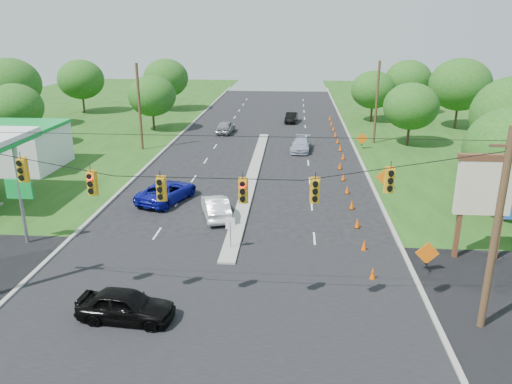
# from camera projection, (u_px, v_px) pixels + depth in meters

# --- Properties ---
(ground) EXTENTS (160.00, 160.00, 0.00)m
(ground) POSITION_uv_depth(u_px,v_px,m) (215.00, 304.00, 23.87)
(ground) COLOR black
(ground) RESTS_ON ground
(cross_street) EXTENTS (160.00, 14.00, 0.02)m
(cross_street) POSITION_uv_depth(u_px,v_px,m) (215.00, 304.00, 23.87)
(cross_street) COLOR black
(cross_street) RESTS_ON ground
(curb_left) EXTENTS (0.25, 110.00, 0.16)m
(curb_left) POSITION_uv_depth(u_px,v_px,m) (165.00, 150.00, 52.95)
(curb_left) COLOR gray
(curb_left) RESTS_ON ground
(curb_right) EXTENTS (0.25, 110.00, 0.16)m
(curb_right) POSITION_uv_depth(u_px,v_px,m) (357.00, 154.00, 51.46)
(curb_right) COLOR gray
(curb_right) RESTS_ON ground
(median) EXTENTS (1.00, 34.00, 0.18)m
(median) POSITION_uv_depth(u_px,v_px,m) (252.00, 177.00, 43.70)
(median) COLOR gray
(median) RESTS_ON ground
(median_sign) EXTENTS (0.55, 0.06, 2.05)m
(median_sign) POSITION_uv_depth(u_px,v_px,m) (230.00, 227.00, 29.07)
(median_sign) COLOR gray
(median_sign) RESTS_ON ground
(signal_span) EXTENTS (25.60, 0.32, 9.00)m
(signal_span) POSITION_uv_depth(u_px,v_px,m) (207.00, 214.00, 21.34)
(signal_span) COLOR #422D1C
(signal_span) RESTS_ON ground
(utility_pole_far_left) EXTENTS (0.28, 0.28, 9.00)m
(utility_pole_far_left) POSITION_uv_depth(u_px,v_px,m) (140.00, 107.00, 51.69)
(utility_pole_far_left) COLOR #422D1C
(utility_pole_far_left) RESTS_ON ground
(utility_pole_far_right) EXTENTS (0.28, 0.28, 9.00)m
(utility_pole_far_right) POSITION_uv_depth(u_px,v_px,m) (377.00, 103.00, 54.57)
(utility_pole_far_right) COLOR #422D1C
(utility_pole_far_right) RESTS_ON ground
(pylon_sign) EXTENTS (5.90, 2.30, 6.12)m
(pylon_sign) POSITION_uv_depth(u_px,v_px,m) (488.00, 191.00, 27.39)
(pylon_sign) COLOR #59331E
(pylon_sign) RESTS_ON ground
(cone_0) EXTENTS (0.32, 0.32, 0.70)m
(cone_0) POSITION_uv_depth(u_px,v_px,m) (373.00, 274.00, 26.01)
(cone_0) COLOR #FE5100
(cone_0) RESTS_ON ground
(cone_1) EXTENTS (0.32, 0.32, 0.70)m
(cone_1) POSITION_uv_depth(u_px,v_px,m) (364.00, 245.00, 29.32)
(cone_1) COLOR #FE5100
(cone_1) RESTS_ON ground
(cone_2) EXTENTS (0.32, 0.32, 0.70)m
(cone_2) POSITION_uv_depth(u_px,v_px,m) (357.00, 223.00, 32.62)
(cone_2) COLOR #FE5100
(cone_2) RESTS_ON ground
(cone_3) EXTENTS (0.32, 0.32, 0.70)m
(cone_3) POSITION_uv_depth(u_px,v_px,m) (352.00, 205.00, 35.93)
(cone_3) COLOR #FE5100
(cone_3) RESTS_ON ground
(cone_4) EXTENTS (0.32, 0.32, 0.70)m
(cone_4) POSITION_uv_depth(u_px,v_px,m) (347.00, 189.00, 39.24)
(cone_4) COLOR #FE5100
(cone_4) RESTS_ON ground
(cone_5) EXTENTS (0.32, 0.32, 0.70)m
(cone_5) POSITION_uv_depth(u_px,v_px,m) (343.00, 177.00, 42.54)
(cone_5) COLOR #FE5100
(cone_5) RESTS_ON ground
(cone_6) EXTENTS (0.32, 0.32, 0.70)m
(cone_6) POSITION_uv_depth(u_px,v_px,m) (340.00, 166.00, 45.85)
(cone_6) COLOR #FE5100
(cone_6) RESTS_ON ground
(cone_7) EXTENTS (0.32, 0.32, 0.70)m
(cone_7) POSITION_uv_depth(u_px,v_px,m) (343.00, 156.00, 49.11)
(cone_7) COLOR #FE5100
(cone_7) RESTS_ON ground
(cone_8) EXTENTS (0.32, 0.32, 0.70)m
(cone_8) POSITION_uv_depth(u_px,v_px,m) (340.00, 148.00, 52.42)
(cone_8) COLOR #FE5100
(cone_8) RESTS_ON ground
(cone_9) EXTENTS (0.32, 0.32, 0.70)m
(cone_9) POSITION_uv_depth(u_px,v_px,m) (338.00, 141.00, 55.72)
(cone_9) COLOR #FE5100
(cone_9) RESTS_ON ground
(cone_10) EXTENTS (0.32, 0.32, 0.70)m
(cone_10) POSITION_uv_depth(u_px,v_px,m) (335.00, 134.00, 59.03)
(cone_10) COLOR #FE5100
(cone_10) RESTS_ON ground
(cone_11) EXTENTS (0.32, 0.32, 0.70)m
(cone_11) POSITION_uv_depth(u_px,v_px,m) (333.00, 128.00, 62.34)
(cone_11) COLOR #FE5100
(cone_11) RESTS_ON ground
(cone_12) EXTENTS (0.32, 0.32, 0.70)m
(cone_12) POSITION_uv_depth(u_px,v_px,m) (332.00, 123.00, 65.64)
(cone_12) COLOR #FE5100
(cone_12) RESTS_ON ground
(cone_13) EXTENTS (0.32, 0.32, 0.70)m
(cone_13) POSITION_uv_depth(u_px,v_px,m) (330.00, 118.00, 68.95)
(cone_13) COLOR #FE5100
(cone_13) RESTS_ON ground
(work_sign_0) EXTENTS (1.27, 0.58, 1.37)m
(work_sign_0) POSITION_uv_depth(u_px,v_px,m) (427.00, 254.00, 26.50)
(work_sign_0) COLOR black
(work_sign_0) RESTS_ON ground
(work_sign_1) EXTENTS (1.27, 0.58, 1.37)m
(work_sign_1) POSITION_uv_depth(u_px,v_px,m) (384.00, 178.00, 39.73)
(work_sign_1) COLOR black
(work_sign_1) RESTS_ON ground
(work_sign_2) EXTENTS (1.27, 0.58, 1.37)m
(work_sign_2) POSITION_uv_depth(u_px,v_px,m) (362.00, 139.00, 52.95)
(work_sign_2) COLOR black
(work_sign_2) RESTS_ON ground
(tree_2) EXTENTS (5.88, 5.88, 6.86)m
(tree_2) POSITION_uv_depth(u_px,v_px,m) (15.00, 107.00, 52.73)
(tree_2) COLOR black
(tree_2) RESTS_ON ground
(tree_3) EXTENTS (7.56, 7.56, 8.82)m
(tree_3) POSITION_uv_depth(u_px,v_px,m) (10.00, 84.00, 62.23)
(tree_3) COLOR black
(tree_3) RESTS_ON ground
(tree_4) EXTENTS (6.72, 6.72, 7.84)m
(tree_4) POSITION_uv_depth(u_px,v_px,m) (81.00, 79.00, 73.47)
(tree_4) COLOR black
(tree_4) RESTS_ON ground
(tree_5) EXTENTS (5.88, 5.88, 6.86)m
(tree_5) POSITION_uv_depth(u_px,v_px,m) (152.00, 96.00, 61.30)
(tree_5) COLOR black
(tree_5) RESTS_ON ground
(tree_6) EXTENTS (6.72, 6.72, 7.84)m
(tree_6) POSITION_uv_depth(u_px,v_px,m) (166.00, 78.00, 75.42)
(tree_6) COLOR black
(tree_6) RESTS_ON ground
(tree_9) EXTENTS (5.88, 5.88, 6.86)m
(tree_9) POSITION_uv_depth(u_px,v_px,m) (411.00, 106.00, 53.42)
(tree_9) COLOR black
(tree_9) RESTS_ON ground
(tree_10) EXTENTS (7.56, 7.56, 8.82)m
(tree_10) POSITION_uv_depth(u_px,v_px,m) (460.00, 85.00, 61.88)
(tree_10) COLOR black
(tree_10) RESTS_ON ground
(tree_11) EXTENTS (6.72, 6.72, 7.84)m
(tree_11) POSITION_uv_depth(u_px,v_px,m) (408.00, 80.00, 72.77)
(tree_11) COLOR black
(tree_11) RESTS_ON ground
(tree_12) EXTENTS (5.88, 5.88, 6.86)m
(tree_12) POSITION_uv_depth(u_px,v_px,m) (373.00, 90.00, 66.79)
(tree_12) COLOR black
(tree_12) RESTS_ON ground
(black_sedan) EXTENTS (4.53, 2.12, 1.50)m
(black_sedan) POSITION_uv_depth(u_px,v_px,m) (126.00, 306.00, 22.31)
(black_sedan) COLOR black
(black_sedan) RESTS_ON ground
(white_sedan) EXTENTS (2.82, 4.79, 1.49)m
(white_sedan) POSITION_uv_depth(u_px,v_px,m) (216.00, 207.00, 34.34)
(white_sedan) COLOR silver
(white_sedan) RESTS_ON ground
(blue_pickup) EXTENTS (4.26, 6.07, 1.54)m
(blue_pickup) POSITION_uv_depth(u_px,v_px,m) (167.00, 191.00, 37.49)
(blue_pickup) COLOR #0F1394
(blue_pickup) RESTS_ON ground
(silver_car_far) EXTENTS (2.38, 4.90, 1.37)m
(silver_car_far) POSITION_uv_depth(u_px,v_px,m) (301.00, 145.00, 52.34)
(silver_car_far) COLOR #A3AAC1
(silver_car_far) RESTS_ON ground
(silver_car_oncoming) EXTENTS (2.10, 4.62, 1.54)m
(silver_car_oncoming) POSITION_uv_depth(u_px,v_px,m) (225.00, 127.00, 60.99)
(silver_car_oncoming) COLOR gray
(silver_car_oncoming) RESTS_ON ground
(dark_car_receding) EXTENTS (1.80, 4.21, 1.35)m
(dark_car_receding) POSITION_uv_depth(u_px,v_px,m) (291.00, 117.00, 67.67)
(dark_car_receding) COLOR black
(dark_car_receding) RESTS_ON ground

